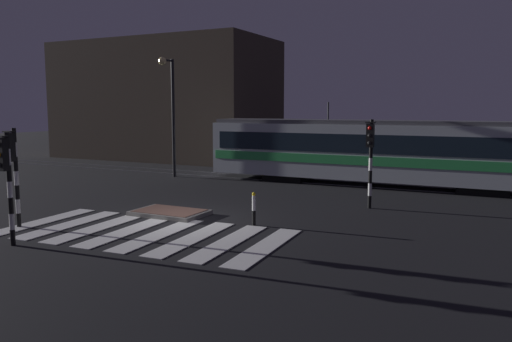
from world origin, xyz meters
name	(u,v)px	position (x,y,z in m)	size (l,w,h in m)	color
ground_plane	(180,220)	(0.00, 0.00, 0.00)	(120.00, 120.00, 0.00)	black
rail_near	(293,182)	(0.00, 10.18, 0.01)	(80.00, 0.12, 0.03)	#59595E
rail_far	(303,179)	(0.00, 11.61, 0.01)	(80.00, 0.12, 0.03)	#59595E
crosswalk_zebra	(143,233)	(0.00, -2.00, 0.01)	(9.11, 4.85, 0.02)	silver
traffic_island	(170,213)	(-0.85, 0.55, 0.09)	(2.61, 1.67, 0.18)	slate
traffic_light_kerb_mid_left	(6,172)	(-2.36, -4.87, 2.10)	(0.36, 0.42, 3.19)	black
traffic_light_corner_far_right	(370,150)	(5.29, 4.95, 2.26)	(0.36, 0.42, 3.42)	black
traffic_light_corner_near_left	(13,162)	(-4.12, -3.26, 2.12)	(0.36, 0.42, 3.22)	black
street_lamp_trackside_left	(170,101)	(-6.84, 8.98, 4.21)	(0.44, 1.21, 6.55)	black
tram	(379,151)	(4.23, 10.89, 1.75)	(17.71, 2.58, 4.15)	#B2BCC1
bollard_island_edge	(254,209)	(2.61, 0.44, 0.56)	(0.12, 0.12, 1.11)	black
building_backdrop	(165,101)	(-14.10, 18.31, 4.42)	(16.60, 8.00, 8.84)	#42382D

